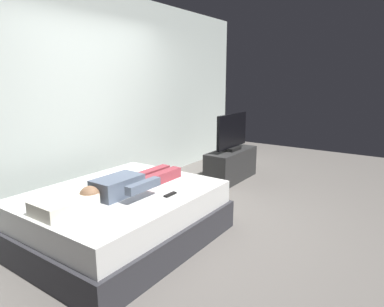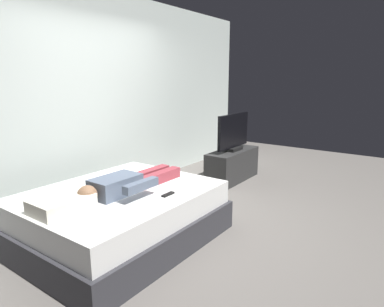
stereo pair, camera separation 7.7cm
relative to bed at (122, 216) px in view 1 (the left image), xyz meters
The scene contains 8 objects.
ground_plane 0.81m from the bed, 18.87° to the right, with size 10.00×10.00×0.00m, color slate.
back_wall 2.05m from the bed, 48.91° to the left, with size 6.40×0.10×2.80m, color silver.
bed is the anchor object (origin of this frame).
pillow 0.72m from the bed, behind, with size 0.48×0.34×0.12m, color silver.
person 0.37m from the bed, 71.37° to the right, with size 1.26×0.46×0.18m.
remote 0.60m from the bed, 69.84° to the right, with size 0.15×0.04×0.02m, color black.
tv_stand 2.51m from the bed, ahead, with size 1.10×0.40×0.50m, color #2D2D2D.
tv 2.56m from the bed, ahead, with size 0.88×0.20×0.59m.
Camera 1 is at (-2.92, -2.15, 1.65)m, focal length 31.17 mm.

